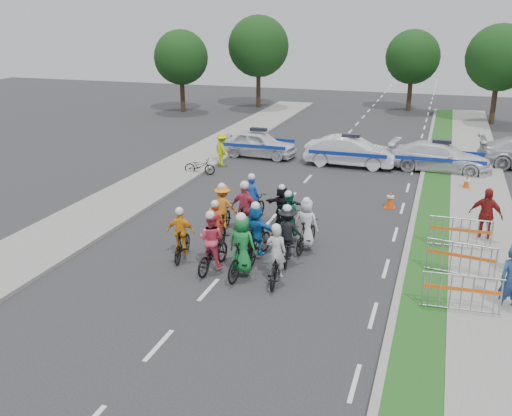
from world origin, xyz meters
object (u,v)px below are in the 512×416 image
(rider_2, at_px, (212,248))
(parked_bike, at_px, (200,166))
(rider_11, at_px, (282,210))
(marshal_hiviz, at_px, (222,149))
(spectator_0, at_px, (512,280))
(barrier_0, at_px, (461,295))
(barrier_1, at_px, (461,261))
(barrier_2, at_px, (460,234))
(police_car_0, at_px, (259,144))
(rider_4, at_px, (287,239))
(rider_12, at_px, (252,205))
(cone_0, at_px, (390,199))
(rider_7, at_px, (306,230))
(cone_1, at_px, (467,183))
(tree_4, at_px, (413,57))
(rider_0, at_px, (277,263))
(rider_3, at_px, (182,239))
(police_car_1, at_px, (350,151))
(rider_1, at_px, (242,252))
(rider_9, at_px, (245,216))
(rider_5, at_px, (256,235))
(rider_8, at_px, (288,221))
(tree_0, at_px, (181,57))
(spectator_2, at_px, (486,215))
(rider_10, at_px, (223,213))
(police_car_2, at_px, (440,157))
(tree_3, at_px, (258,46))
(rider_6, at_px, (217,233))
(tree_1, at_px, (500,58))

(rider_2, height_order, parked_bike, rider_2)
(rider_11, height_order, marshal_hiviz, rider_11)
(spectator_0, xyz_separation_m, barrier_0, (-1.20, -0.58, -0.33))
(barrier_1, distance_m, barrier_2, 2.20)
(police_car_0, height_order, spectator_0, spectator_0)
(rider_4, xyz_separation_m, parked_bike, (-6.73, 8.52, -0.33))
(rider_12, bearing_deg, rider_2, 102.81)
(rider_12, xyz_separation_m, police_car_0, (-2.93, 9.69, 0.09))
(cone_0, bearing_deg, rider_11, -133.67)
(cone_0, bearing_deg, rider_7, -112.36)
(spectator_0, xyz_separation_m, cone_1, (-0.86, 11.09, -0.55))
(cone_1, bearing_deg, tree_4, 100.62)
(rider_0, xyz_separation_m, rider_11, (-1.04, 4.23, 0.12))
(rider_2, bearing_deg, barrier_1, -161.85)
(barrier_1, bearing_deg, rider_3, -171.29)
(police_car_1, height_order, cone_1, police_car_1)
(rider_1, relative_size, rider_9, 0.99)
(rider_5, distance_m, spectator_0, 7.41)
(rider_12, bearing_deg, marshal_hiviz, -50.98)
(rider_9, bearing_deg, marshal_hiviz, -58.64)
(police_car_0, bearing_deg, tree_4, -15.86)
(rider_1, distance_m, rider_3, 2.31)
(rider_8, xyz_separation_m, barrier_0, (5.59, -3.68, -0.10))
(parked_bike, bearing_deg, tree_0, 22.83)
(spectator_2, bearing_deg, rider_8, -145.37)
(rider_3, distance_m, cone_1, 13.78)
(rider_10, height_order, police_car_2, rider_10)
(rider_1, distance_m, rider_10, 3.70)
(police_car_1, bearing_deg, rider_5, 177.17)
(police_car_1, distance_m, barrier_1, 13.18)
(rider_10, xyz_separation_m, tree_3, (-7.74, 27.66, 4.17))
(rider_8, bearing_deg, rider_7, 133.81)
(rider_9, height_order, spectator_2, rider_9)
(rider_5, bearing_deg, tree_3, -60.07)
(rider_7, bearing_deg, police_car_0, -58.60)
(rider_5, bearing_deg, parked_bike, -44.51)
(rider_10, distance_m, marshal_hiviz, 9.48)
(rider_2, relative_size, parked_bike, 1.26)
(rider_2, distance_m, rider_6, 1.59)
(rider_4, relative_size, tree_1, 0.28)
(rider_0, distance_m, rider_11, 4.35)
(rider_11, bearing_deg, cone_0, -131.14)
(barrier_0, bearing_deg, spectator_2, 81.95)
(rider_6, xyz_separation_m, rider_10, (-0.38, 1.53, 0.14))
(rider_5, bearing_deg, rider_10, -32.83)
(barrier_2, bearing_deg, rider_8, -172.23)
(police_car_0, height_order, barrier_1, police_car_0)
(spectator_0, height_order, parked_bike, spectator_0)
(rider_6, xyz_separation_m, marshal_hiviz, (-3.90, 10.33, 0.26))
(rider_9, relative_size, tree_1, 0.30)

